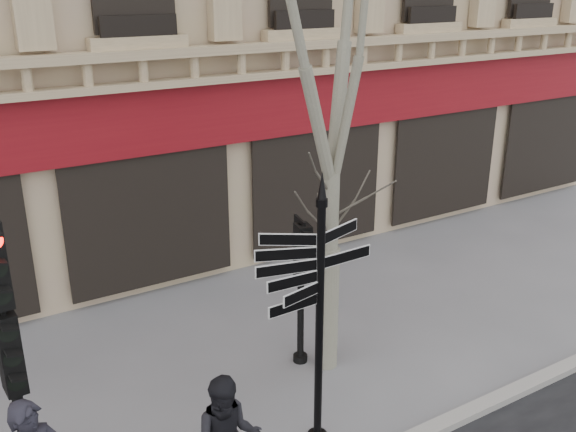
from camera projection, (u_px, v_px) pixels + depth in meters
name	position (u px, v px, depth m)	size (l,w,h in m)	color
ground	(275.00, 422.00, 9.44)	(80.00, 80.00, 0.00)	#5D5E62
fingerpost	(320.00, 270.00, 8.09)	(1.88, 1.88, 3.98)	black
traffic_signal_main	(3.00, 319.00, 7.16)	(0.47, 0.35, 4.06)	black
traffic_signal_secondary	(301.00, 268.00, 10.33)	(0.47, 0.38, 2.51)	black
plane_tree	(335.00, 5.00, 8.82)	(3.10, 3.10, 8.25)	gray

